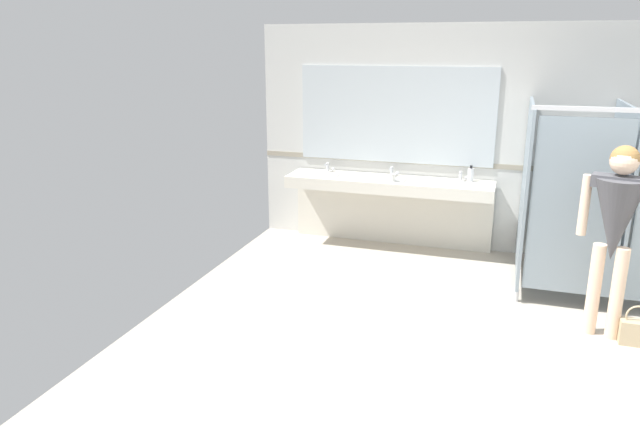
# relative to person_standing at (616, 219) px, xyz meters

# --- Properties ---
(ground_plane) EXTENTS (7.70, 5.92, 0.10)m
(ground_plane) POSITION_rel_person_standing_xyz_m (-0.08, -0.70, -1.10)
(ground_plane) COLOR #B2A899
(wall_back) EXTENTS (7.70, 0.12, 2.67)m
(wall_back) POSITION_rel_person_standing_xyz_m (-0.08, 2.02, 0.29)
(wall_back) COLOR silver
(wall_back) RESTS_ON ground_plane
(wall_back_tile_band) EXTENTS (7.70, 0.01, 0.06)m
(wall_back_tile_band) POSITION_rel_person_standing_xyz_m (-0.08, 1.95, -0.00)
(wall_back_tile_band) COLOR #9E937F
(wall_back_tile_band) RESTS_ON wall_back
(vanity_counter) EXTENTS (2.48, 0.56, 0.99)m
(vanity_counter) POSITION_rel_person_standing_xyz_m (-2.23, 1.74, -0.41)
(vanity_counter) COLOR silver
(vanity_counter) RESTS_ON ground_plane
(mirror_panel) EXTENTS (2.38, 0.02, 1.16)m
(mirror_panel) POSITION_rel_person_standing_xyz_m (-2.23, 1.94, 0.56)
(mirror_panel) COLOR silver
(mirror_panel) RESTS_ON wall_back
(person_standing) EXTENTS (0.56, 0.49, 1.66)m
(person_standing) POSITION_rel_person_standing_xyz_m (0.00, 0.00, 0.00)
(person_standing) COLOR beige
(person_standing) RESTS_ON ground_plane
(handbag) EXTENTS (0.26, 0.14, 0.35)m
(handbag) POSITION_rel_person_standing_xyz_m (0.26, -0.09, -0.93)
(handbag) COLOR tan
(handbag) RESTS_ON ground_plane
(soap_dispenser) EXTENTS (0.07, 0.07, 0.19)m
(soap_dispenser) POSITION_rel_person_standing_xyz_m (-1.29, 1.82, -0.09)
(soap_dispenser) COLOR white
(soap_dispenser) RESTS_ON vanity_counter
(paper_cup) EXTENTS (0.07, 0.07, 0.09)m
(paper_cup) POSITION_rel_person_standing_xyz_m (-2.16, 1.52, -0.12)
(paper_cup) COLOR white
(paper_cup) RESTS_ON vanity_counter
(floor_drain_cover) EXTENTS (0.14, 0.14, 0.01)m
(floor_drain_cover) POSITION_rel_person_standing_xyz_m (-0.27, -1.36, -1.05)
(floor_drain_cover) COLOR #B7BABF
(floor_drain_cover) RESTS_ON ground_plane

